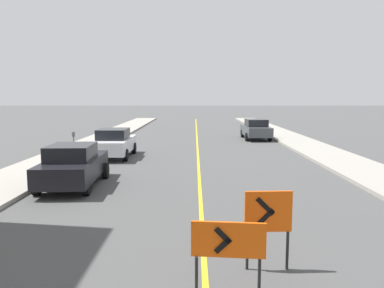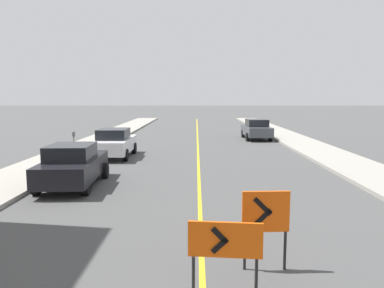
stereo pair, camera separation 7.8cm
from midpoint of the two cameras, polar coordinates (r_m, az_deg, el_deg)
name	(u,v)px [view 1 (the left image)]	position (r m, az deg, el deg)	size (l,w,h in m)	color
lane_stripe	(198,152)	(22.79, 0.78, -1.16)	(0.12, 66.59, 0.01)	gold
sidewalk_left	(78,150)	(23.88, -17.13, -0.93)	(2.88, 66.59, 0.15)	#9E998E
sidewalk_right	(318,151)	(23.98, 18.61, -0.95)	(2.88, 66.59, 0.15)	#9E998E
arrow_barricade_primary	(228,242)	(6.55, 5.18, -14.71)	(1.26, 0.18, 1.25)	#EF560C
arrow_barricade_secondary	(268,215)	(7.40, 11.22, -10.61)	(0.91, 0.12, 1.56)	#EF560C
parked_car_curb_near	(73,165)	(14.63, -17.77, -3.09)	(2.04, 4.40, 1.59)	black
parked_car_curb_mid	(114,143)	(21.04, -11.88, 0.17)	(1.93, 4.31, 1.59)	silver
parked_car_curb_far	(256,129)	(29.72, 9.61, 2.25)	(1.95, 4.35, 1.59)	#474C51
parking_meter_far_curb	(74,140)	(19.64, -17.70, 0.59)	(0.12, 0.11, 1.47)	#4C4C51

